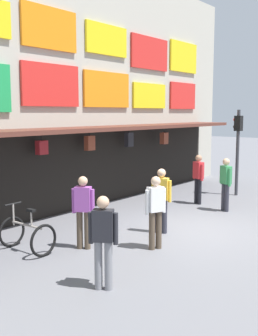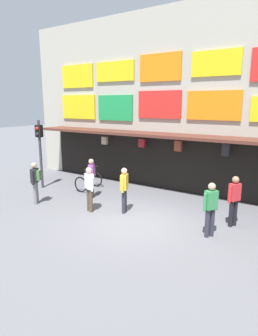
# 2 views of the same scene
# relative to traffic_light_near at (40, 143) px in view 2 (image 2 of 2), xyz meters

# --- Properties ---
(ground_plane) EXTENTS (80.00, 80.00, 0.00)m
(ground_plane) POSITION_rel_traffic_light_near_xyz_m (5.84, -0.94, -2.14)
(ground_plane) COLOR slate
(shopfront) EXTENTS (18.00, 2.60, 8.00)m
(shopfront) POSITION_rel_traffic_light_near_xyz_m (5.84, 3.63, 1.82)
(shopfront) COLOR #B2AD9E
(shopfront) RESTS_ON ground
(traffic_light_near) EXTENTS (0.33, 0.35, 3.20)m
(traffic_light_near) POSITION_rel_traffic_light_near_xyz_m (0.00, 0.00, 0.00)
(traffic_light_near) COLOR #38383D
(traffic_light_near) RESTS_ON ground
(bicycle_parked) EXTENTS (0.73, 1.17, 1.05)m
(bicycle_parked) POSITION_rel_traffic_light_near_xyz_m (2.04, 1.01, -1.75)
(bicycle_parked) COLOR black
(bicycle_parked) RESTS_ON ground
(pedestrian_in_red) EXTENTS (0.38, 0.46, 1.68)m
(pedestrian_in_red) POSITION_rel_traffic_light_near_xyz_m (8.37, -0.77, -1.19)
(pedestrian_in_red) COLOR #2D2D38
(pedestrian_in_red) RESTS_ON ground
(pedestrian_in_green) EXTENTS (0.49, 0.35, 1.68)m
(pedestrian_in_green) POSITION_rel_traffic_light_near_xyz_m (3.97, -1.14, -1.19)
(pedestrian_in_green) COLOR brown
(pedestrian_in_green) RESTS_ON ground
(pedestrian_in_white) EXTENTS (0.33, 0.51, 1.68)m
(pedestrian_in_white) POSITION_rel_traffic_light_near_xyz_m (5.11, -0.53, -1.19)
(pedestrian_in_white) COLOR #2D2D38
(pedestrian_in_white) RESTS_ON ground
(pedestrian_in_blue) EXTENTS (0.36, 0.48, 1.68)m
(pedestrian_in_blue) POSITION_rel_traffic_light_near_xyz_m (8.76, 0.41, -1.19)
(pedestrian_in_blue) COLOR black
(pedestrian_in_blue) RESTS_ON ground
(pedestrian_in_black) EXTENTS (0.46, 0.48, 1.68)m
(pedestrian_in_black) POSITION_rel_traffic_light_near_xyz_m (1.63, -1.66, -1.16)
(pedestrian_in_black) COLOR gray
(pedestrian_in_black) RESTS_ON ground
(pedestrian_in_yellow) EXTENTS (0.37, 0.48, 1.68)m
(pedestrian_in_yellow) POSITION_rel_traffic_light_near_xyz_m (2.97, 0.16, -1.19)
(pedestrian_in_yellow) COLOR brown
(pedestrian_in_yellow) RESTS_ON ground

